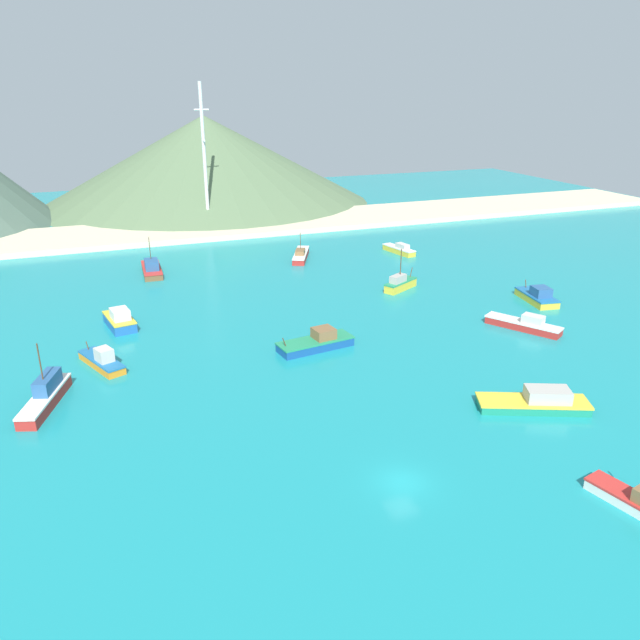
{
  "coord_description": "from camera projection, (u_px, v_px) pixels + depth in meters",
  "views": [
    {
      "loc": [
        -21.38,
        -37.26,
        30.58
      ],
      "look_at": [
        5.83,
        34.47,
        1.24
      ],
      "focal_mm": 34.53,
      "sensor_mm": 36.0,
      "label": 1
    }
  ],
  "objects": [
    {
      "name": "ground",
      "position": [
        289.0,
        349.0,
        76.83
      ],
      "size": [
        260.0,
        280.0,
        0.5
      ],
      "color": "teal"
    },
    {
      "name": "fishing_boat_1",
      "position": [
        102.0,
        361.0,
        71.06
      ],
      "size": [
        5.09,
        8.2,
        2.57
      ],
      "color": "orange",
      "rests_on": "ground"
    },
    {
      "name": "fishing_boat_2",
      "position": [
        400.0,
        284.0,
        97.93
      ],
      "size": [
        6.83,
        4.95,
        6.71
      ],
      "color": "gold",
      "rests_on": "ground"
    },
    {
      "name": "fishing_boat_4",
      "position": [
        538.0,
        296.0,
        92.46
      ],
      "size": [
        4.42,
        8.3,
        2.56
      ],
      "color": "gold",
      "rests_on": "ground"
    },
    {
      "name": "fishing_boat_5",
      "position": [
        152.0,
        269.0,
        106.09
      ],
      "size": [
        3.39,
        9.92,
        6.57
      ],
      "color": "brown",
      "rests_on": "ground"
    },
    {
      "name": "fishing_boat_6",
      "position": [
        120.0,
        320.0,
        82.65
      ],
      "size": [
        4.14,
        7.33,
        2.81
      ],
      "color": "#1E5BA8",
      "rests_on": "ground"
    },
    {
      "name": "fishing_boat_7",
      "position": [
        301.0,
        255.0,
        115.56
      ],
      "size": [
        6.38,
        10.37,
        5.05
      ],
      "color": "red",
      "rests_on": "ground"
    },
    {
      "name": "fishing_boat_8",
      "position": [
        525.0,
        324.0,
        82.01
      ],
      "size": [
        7.07,
        9.82,
        2.26
      ],
      "color": "red",
      "rests_on": "ground"
    },
    {
      "name": "fishing_boat_9",
      "position": [
        46.0,
        395.0,
        62.56
      ],
      "size": [
        5.15,
        10.14,
        6.8
      ],
      "color": "red",
      "rests_on": "ground"
    },
    {
      "name": "fishing_boat_10",
      "position": [
        537.0,
        402.0,
        61.84
      ],
      "size": [
        11.38,
        7.27,
        2.28
      ],
      "color": "#198466",
      "rests_on": "ground"
    },
    {
      "name": "fishing_boat_11",
      "position": [
        317.0,
        342.0,
        76.16
      ],
      "size": [
        9.97,
        4.57,
        2.46
      ],
      "color": "#14478C",
      "rests_on": "ground"
    },
    {
      "name": "fishing_boat_13",
      "position": [
        399.0,
        249.0,
        119.38
      ],
      "size": [
        3.51,
        8.24,
        2.06
      ],
      "color": "gold",
      "rests_on": "ground"
    },
    {
      "name": "beach_strip",
      "position": [
        193.0,
        229.0,
        136.63
      ],
      "size": [
        247.0,
        21.41,
        1.2
      ],
      "primitive_type": "cube",
      "color": "beige",
      "rests_on": "ground"
    },
    {
      "name": "hill_central",
      "position": [
        206.0,
        160.0,
        167.6
      ],
      "size": [
        88.69,
        88.69,
        23.18
      ],
      "color": "#56704C",
      "rests_on": "ground"
    },
    {
      "name": "radio_tower",
      "position": [
        204.0,
        157.0,
        133.58
      ],
      "size": [
        3.14,
        2.51,
        31.41
      ],
      "color": "silver",
      "rests_on": "ground"
    }
  ]
}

